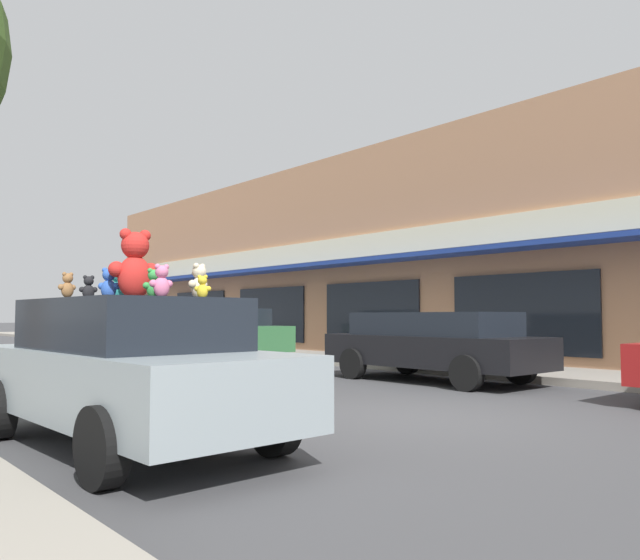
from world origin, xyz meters
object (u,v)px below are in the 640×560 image
object	(u,v)px
teddy_bear_blue	(109,284)
teddy_bear_yellow	(202,287)
teddy_bear_pink	(162,281)
teddy_bear_teal	(117,285)
parked_car_far_center	(433,343)
teddy_bear_giant	(135,265)
parked_car_far_right	(230,334)
plush_art_car	(129,369)
teddy_bear_green	(154,284)
teddy_bear_cream	(199,282)
teddy_bear_black	(88,288)
teddy_bear_brown	(67,286)

from	to	relation	value
teddy_bear_blue	teddy_bear_yellow	bearing A→B (deg)	174.93
teddy_bear_pink	teddy_bear_teal	xyz separation A→B (m)	(0.10, 1.29, 0.02)
teddy_bear_teal	parked_car_far_center	bearing A→B (deg)	-153.38
teddy_bear_pink	teddy_bear_blue	xyz separation A→B (m)	(-0.15, 0.91, 0.01)
teddy_bear_giant	parked_car_far_center	world-z (taller)	teddy_bear_giant
teddy_bear_pink	parked_car_far_right	bearing A→B (deg)	-123.97
plush_art_car	teddy_bear_yellow	size ratio (longest dim) A/B	17.87
plush_art_car	teddy_bear_giant	world-z (taller)	teddy_bear_giant
parked_car_far_right	teddy_bear_yellow	bearing A→B (deg)	-123.82
teddy_bear_teal	parked_car_far_center	distance (m)	7.48
teddy_bear_yellow	teddy_bear_pink	xyz separation A→B (m)	(-0.47, -0.04, 0.04)
teddy_bear_green	parked_car_far_right	bearing A→B (deg)	-126.81
plush_art_car	teddy_bear_blue	distance (m)	0.92
teddy_bear_cream	teddy_bear_pink	distance (m)	0.67
teddy_bear_black	teddy_bear_brown	bearing A→B (deg)	60.72
teddy_bear_black	teddy_bear_brown	size ratio (longest dim) A/B	1.06
teddy_bear_blue	teddy_bear_giant	bearing A→B (deg)	179.26
teddy_bear_cream	teddy_bear_pink	bearing A→B (deg)	4.87
teddy_bear_green	parked_car_far_right	size ratio (longest dim) A/B	0.07
teddy_bear_pink	teddy_bear_black	bearing A→B (deg)	-76.67
teddy_bear_pink	teddy_bear_green	bearing A→B (deg)	-95.34
teddy_bear_pink	teddy_bear_brown	bearing A→B (deg)	-43.72
teddy_bear_teal	parked_car_far_right	xyz separation A→B (m)	(7.29, 9.08, -0.87)
plush_art_car	parked_car_far_center	xyz separation A→B (m)	(7.42, 2.05, -0.01)
teddy_bear_yellow	teddy_bear_teal	bearing A→B (deg)	-23.79
teddy_bear_green	parked_car_far_center	distance (m)	7.82
plush_art_car	teddy_bear_yellow	world-z (taller)	teddy_bear_yellow
teddy_bear_cream	teddy_bear_teal	xyz separation A→B (m)	(-0.49, 0.97, -0.01)
teddy_bear_cream	teddy_bear_black	distance (m)	1.23
parked_car_far_right	teddy_bear_black	bearing A→B (deg)	-129.85
teddy_bear_giant	parked_car_far_center	distance (m)	7.70
teddy_bear_giant	teddy_bear_brown	world-z (taller)	teddy_bear_giant
teddy_bear_green	teddy_bear_black	distance (m)	1.02
teddy_bear_green	teddy_bear_black	size ratio (longest dim) A/B	1.12
teddy_bear_black	teddy_bear_green	bearing A→B (deg)	113.32
teddy_bear_giant	parked_car_far_center	size ratio (longest dim) A/B	0.16
teddy_bear_giant	teddy_bear_pink	bearing A→B (deg)	91.50
teddy_bear_yellow	teddy_bear_pink	world-z (taller)	teddy_bear_pink
plush_art_car	teddy_bear_teal	bearing A→B (deg)	77.20
teddy_bear_cream	teddy_bear_black	xyz separation A→B (m)	(-0.84, 0.89, -0.06)
teddy_bear_cream	teddy_bear_brown	world-z (taller)	teddy_bear_cream
teddy_bear_brown	teddy_bear_cream	bearing A→B (deg)	151.02
teddy_bear_giant	plush_art_car	bearing A→B (deg)	35.91
teddy_bear_giant	teddy_bear_pink	distance (m)	0.72
teddy_bear_giant	parked_car_far_center	xyz separation A→B (m)	(7.36, 2.01, -1.08)
plush_art_car	teddy_bear_teal	xyz separation A→B (m)	(0.12, 0.64, 0.89)
teddy_bear_pink	teddy_bear_blue	size ratio (longest dim) A/B	0.96
teddy_bear_green	plush_art_car	bearing A→B (deg)	-83.86
plush_art_car	teddy_bear_giant	bearing A→B (deg)	29.77
teddy_bear_giant	teddy_bear_green	size ratio (longest dim) A/B	2.47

